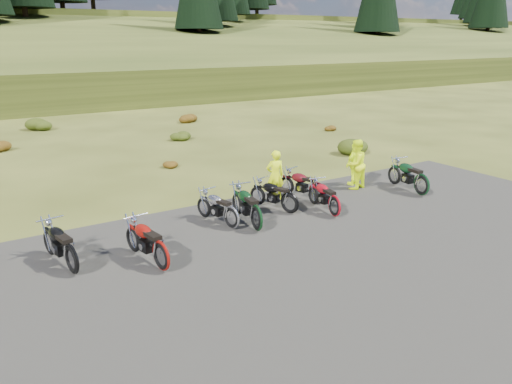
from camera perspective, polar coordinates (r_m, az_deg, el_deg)
ground at (r=14.36m, az=6.27°, el=-4.78°), size 300.00×300.00×0.00m
gravel_pad at (r=13.00m, az=11.81°, el=-7.50°), size 20.00×12.00×0.04m
hill_slope at (r=61.13m, az=-24.97°, el=10.65°), size 300.00×45.97×9.37m
shrub_3 at (r=32.98m, az=-23.44°, el=7.30°), size 1.56×1.56×0.92m
shrub_4 at (r=21.72m, az=-9.91°, el=3.31°), size 0.77×0.77×0.45m
shrub_5 at (r=27.58m, az=-8.69°, el=6.49°), size 1.03×1.03×0.61m
shrub_6 at (r=33.51m, az=-7.89°, el=8.55°), size 1.30×1.30×0.77m
shrub_7 at (r=24.64m, az=11.12°, el=5.46°), size 1.56×1.56×0.92m
shrub_8 at (r=30.46m, az=8.22°, el=7.37°), size 0.77×0.77×0.45m
motorcycle_0 at (r=12.71m, az=-20.11°, el=-8.83°), size 1.02×2.17×1.09m
motorcycle_1 at (r=12.32m, az=-10.67°, el=-8.88°), size 0.99×2.17×1.10m
motorcycle_2 at (r=14.47m, az=0.07°, el=-4.50°), size 1.02×2.25×1.13m
motorcycle_3 at (r=14.64m, az=-2.81°, el=-4.26°), size 1.01×2.02×1.01m
motorcycle_4 at (r=16.99m, az=7.00°, el=-1.29°), size 1.16×2.10×1.04m
motorcycle_5 at (r=15.88m, az=3.85°, el=-2.53°), size 1.23×2.04×1.02m
motorcycle_6 at (r=15.78m, az=8.89°, el=-2.83°), size 0.91×1.97×0.99m
motorcycle_7 at (r=18.58m, az=18.28°, el=-0.42°), size 1.02×2.25×1.14m
person_middle at (r=16.85m, az=2.19°, el=1.78°), size 0.71×0.55×1.75m
person_right_a at (r=18.54m, az=11.32°, el=3.03°), size 1.00×0.84×1.83m
person_right_b at (r=19.07m, az=11.23°, el=3.10°), size 1.00×0.53×1.62m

